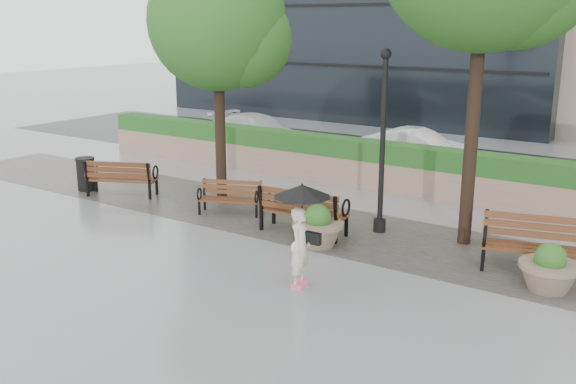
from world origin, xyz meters
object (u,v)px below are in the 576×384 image
Objects in this scene: bench_1 at (230,205)px; bench_3 at (535,256)px; bench_2 at (303,220)px; car_right at (418,147)px; planter_left at (318,230)px; trash_bin at (86,175)px; car_left at (258,131)px; pedestrian at (301,226)px; lamppost at (382,154)px; bench_0 at (122,185)px; planter_right at (549,272)px.

bench_3 is at bearing -21.14° from bench_1.
bench_2 is 0.56× the size of car_right.
planter_left is 7.93m from trash_bin.
pedestrian reaches higher than car_left.
bench_2 reaches higher than planter_left.
pedestrian is (8.79, -2.30, 0.71)m from trash_bin.
car_right is (6.45, 8.44, 0.15)m from trash_bin.
pedestrian is (0.87, -1.99, 0.79)m from planter_left.
bench_2 is at bearing -127.51° from car_left.
pedestrian reaches higher than planter_left.
car_right is at bearing -75.63° from car_left.
car_left is (-11.99, 7.20, 0.31)m from bench_3.
trash_bin is 0.21× the size of car_left.
bench_3 is 3.89m from lamppost.
car_left is (-1.16, 7.81, 0.32)m from bench_0.
bench_3 is 4.35m from planter_left.
bench_3 is at bearing 118.83° from planter_right.
bench_0 is 0.47× the size of car_left.
planter_left reaches higher than planter_right.
bench_0 is at bearing -4.09° from bench_2.
planter_left is at bearing -168.41° from car_right.
bench_0 is 0.98× the size of bench_2.
bench_2 reaches higher than planter_right.
lamppost is 2.17× the size of pedestrian.
bench_0 is 6.64m from planter_left.
lamppost is at bearing -118.10° from car_left.
bench_1 is 1.54× the size of planter_right.
bench_2 is 4.96m from bench_3.
trash_bin is (-4.86, -0.49, 0.20)m from bench_1.
bench_0 is 7.90m from car_left.
trash_bin is 0.47× the size of pedestrian.
bench_2 is 3.10m from pedestrian.
lamppost is at bearing -161.29° from car_right.
bench_3 is at bearing -110.80° from car_left.
planter_left is at bearing 151.15° from bench_0.
bench_0 is 10.85m from bench_3.
car_left is (-12.42, 7.98, 0.27)m from planter_right.
lamppost is 10.81m from car_left.
bench_1 is 8.12m from car_right.
bench_2 is at bearing -29.91° from bench_1.
pedestrian is (1.59, -2.52, 0.84)m from bench_2.
pedestrian reaches higher than bench_3.
pedestrian reaches higher than bench_2.
planter_right is 4.49m from pedestrian.
pedestrian is at bearing 117.53° from bench_2.
bench_2 is 1.08× the size of pedestrian.
bench_3 is 0.58× the size of car_right.
bench_2 is (5.91, 0.06, 0.02)m from bench_0.
bench_1 is (3.56, 0.32, -0.06)m from bench_0.
car_right is 1.93× the size of pedestrian.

